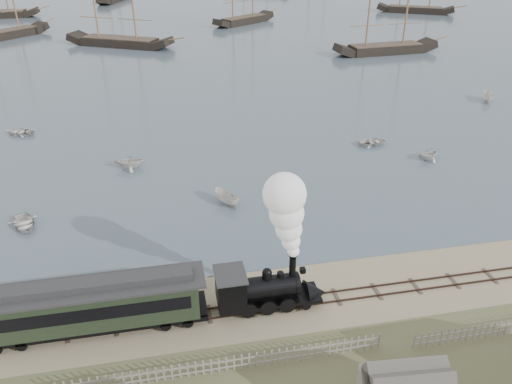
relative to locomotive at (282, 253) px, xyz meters
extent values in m
plane|color=tan|center=(2.09, 2.00, -4.39)|extent=(600.00, 600.00, 0.00)
cube|color=#31221B|center=(2.09, -0.50, -4.29)|extent=(120.00, 0.08, 0.12)
cube|color=#31221B|center=(2.09, 0.50, -4.29)|extent=(120.00, 0.08, 0.12)
cube|color=#3F3228|center=(2.09, 0.00, -4.36)|extent=(120.00, 1.80, 0.06)
cube|color=black|center=(-0.78, 0.00, -3.67)|extent=(6.92, 2.04, 0.25)
cylinder|color=black|center=(-1.18, 0.00, -2.65)|extent=(4.27, 1.53, 1.53)
cube|color=black|center=(-3.42, 0.00, -2.45)|extent=(1.83, 2.24, 2.34)
cube|color=#2D2D2F|center=(-3.42, 0.00, -1.23)|extent=(2.04, 2.44, 0.12)
cylinder|color=black|center=(0.75, 0.00, -1.28)|extent=(0.45, 0.45, 1.63)
sphere|color=black|center=(-0.98, 0.00, -1.46)|extent=(0.65, 0.65, 0.65)
cone|color=black|center=(2.48, 0.00, -3.77)|extent=(1.42, 2.04, 2.04)
cube|color=black|center=(1.46, 0.00, -1.63)|extent=(0.36, 0.36, 0.36)
cube|color=black|center=(-12.18, 0.00, -3.67)|extent=(14.17, 2.33, 0.35)
cube|color=black|center=(-12.18, 0.00, -2.25)|extent=(13.16, 2.53, 2.53)
cube|color=black|center=(-12.18, -1.29, -2.00)|extent=(12.15, 0.06, 0.91)
cube|color=black|center=(-12.18, 1.29, -2.00)|extent=(12.15, 0.06, 0.91)
cube|color=#2D2D2F|center=(-12.18, 0.00, -0.94)|extent=(14.17, 2.73, 0.18)
cube|color=#2D2D2F|center=(-12.18, 0.00, -0.63)|extent=(12.65, 1.21, 0.46)
imported|color=silver|center=(-12.01, 2.44, -4.03)|extent=(2.72, 3.63, 0.71)
imported|color=silver|center=(-19.28, 13.84, -3.97)|extent=(4.16, 3.57, 0.72)
imported|color=silver|center=(-10.57, 23.98, -3.47)|extent=(3.05, 3.46, 1.71)
imported|color=silver|center=(-1.65, 14.38, -3.71)|extent=(3.38, 2.63, 1.24)
imported|color=silver|center=(17.22, 24.84, -3.97)|extent=(2.64, 3.57, 0.71)
imported|color=silver|center=(21.68, 19.82, -3.60)|extent=(3.11, 3.36, 1.46)
imported|color=silver|center=(39.85, 36.60, -3.66)|extent=(3.65, 2.83, 1.34)
imported|color=silver|center=(-24.18, 36.33, -3.97)|extent=(3.57, 4.14, 0.72)
camera|label=1|loc=(-6.80, -25.57, 18.96)|focal=35.00mm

